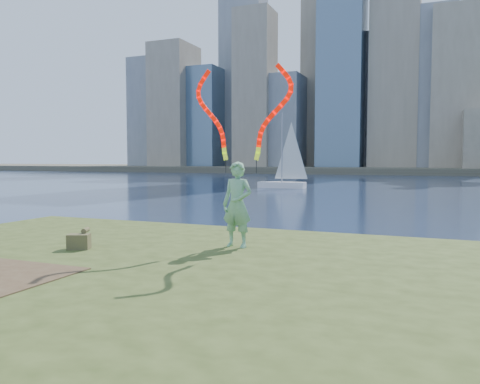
% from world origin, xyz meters
% --- Properties ---
extents(ground, '(320.00, 320.00, 0.00)m').
position_xyz_m(ground, '(0.00, 0.00, 0.00)').
color(ground, '#192640').
rests_on(ground, ground).
extents(grassy_knoll, '(20.00, 18.00, 0.80)m').
position_xyz_m(grassy_knoll, '(0.00, -2.30, 0.34)').
color(grassy_knoll, '#354418').
rests_on(grassy_knoll, ground).
extents(far_shore, '(320.00, 40.00, 1.20)m').
position_xyz_m(far_shore, '(0.00, 95.00, 0.60)').
color(far_shore, '#4C4737').
rests_on(far_shore, ground).
extents(woman_with_ribbons, '(2.14, 0.50, 4.22)m').
position_xyz_m(woman_with_ribbons, '(1.00, 1.19, 2.19)').
color(woman_with_ribbons, '#116E1E').
rests_on(woman_with_ribbons, grassy_knoll).
extents(canvas_bag, '(0.53, 0.60, 0.43)m').
position_xyz_m(canvas_bag, '(-2.07, -0.30, 0.98)').
color(canvas_bag, '#494227').
rests_on(canvas_bag, grassy_knoll).
extents(sailboat, '(4.70, 1.43, 7.14)m').
position_xyz_m(sailboat, '(-7.87, 34.36, 1.23)').
color(sailboat, white).
rests_on(sailboat, ground).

